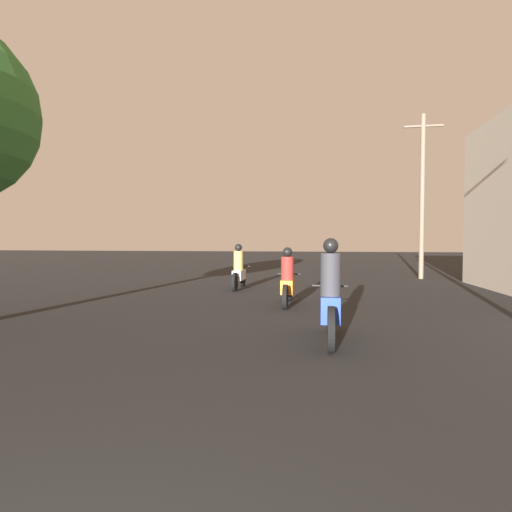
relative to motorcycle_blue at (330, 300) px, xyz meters
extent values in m
cylinder|color=black|center=(0.00, 0.65, -0.33)|extent=(0.10, 0.67, 0.67)
cylinder|color=black|center=(0.00, -0.60, -0.33)|extent=(0.10, 0.67, 0.67)
cube|color=#1E389E|center=(0.00, 0.02, -0.12)|extent=(0.30, 0.71, 0.42)
cylinder|color=black|center=(0.00, 0.43, 0.18)|extent=(0.60, 0.04, 0.04)
cylinder|color=#2D2D33|center=(0.00, -0.05, 0.42)|extent=(0.32, 0.32, 0.67)
sphere|color=black|center=(0.00, -0.05, 0.88)|extent=(0.24, 0.24, 0.24)
cylinder|color=black|center=(-0.99, 4.29, -0.38)|extent=(0.10, 0.59, 0.59)
cylinder|color=black|center=(-0.99, 2.93, -0.38)|extent=(0.10, 0.59, 0.59)
cube|color=orange|center=(-0.99, 3.61, -0.20)|extent=(0.30, 0.76, 0.35)
cylinder|color=black|center=(-0.99, 4.05, 0.08)|extent=(0.60, 0.04, 0.04)
cylinder|color=maroon|center=(-0.99, 3.53, 0.27)|extent=(0.32, 0.32, 0.58)
sphere|color=black|center=(-0.99, 3.53, 0.67)|extent=(0.24, 0.24, 0.24)
cylinder|color=black|center=(-2.91, 7.39, -0.37)|extent=(0.10, 0.60, 0.60)
cylinder|color=black|center=(-2.91, 6.06, -0.37)|extent=(0.10, 0.60, 0.60)
cube|color=silver|center=(-2.91, 6.72, -0.20)|extent=(0.30, 0.86, 0.33)
cylinder|color=black|center=(-2.91, 7.15, 0.07)|extent=(0.60, 0.04, 0.04)
cylinder|color=#B28E47|center=(-2.91, 6.64, 0.29)|extent=(0.32, 0.32, 0.65)
sphere|color=black|center=(-2.91, 6.64, 0.73)|extent=(0.24, 0.24, 0.24)
cylinder|color=#6B5B4C|center=(4.05, 11.48, 2.81)|extent=(0.20, 0.20, 6.97)
cylinder|color=#6B5B4C|center=(4.05, 11.48, 5.80)|extent=(1.60, 0.10, 0.10)
camera|label=1|loc=(-0.14, -6.47, 0.96)|focal=28.00mm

